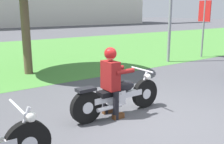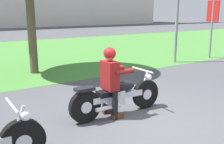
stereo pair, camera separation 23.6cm
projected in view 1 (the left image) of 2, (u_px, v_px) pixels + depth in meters
name	position (u px, v px, depth m)	size (l,w,h in m)	color
ground	(158.00, 122.00, 5.04)	(120.00, 120.00, 0.00)	#4C4C51
grass_verge	(13.00, 55.00, 12.64)	(60.00, 12.00, 0.01)	#478438
motorcycle_lead	(118.00, 96.00, 5.33)	(2.09, 0.66, 0.87)	black
rider_lead	(111.00, 77.00, 5.14)	(0.55, 0.48, 1.39)	black
sign_banner	(204.00, 19.00, 11.73)	(0.08, 0.60, 2.60)	gray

